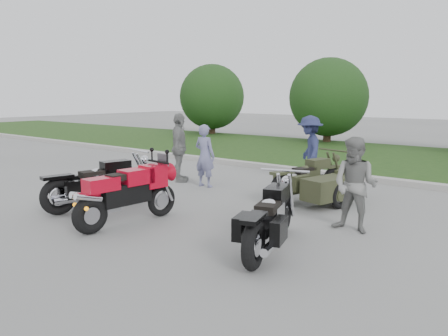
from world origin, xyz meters
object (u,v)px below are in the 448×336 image
Objects in this scene: cruiser_right at (270,221)px; person_denim at (310,150)px; person_grey at (355,185)px; person_back at (179,148)px; person_stripe at (205,156)px; cruiser_sidecar at (320,185)px; cruiser_left at (97,185)px; sportbike_red at (126,192)px.

person_denim is (-1.91, 4.92, 0.43)m from cruiser_right.
person_back reaches higher than person_grey.
person_back is at bearing -8.14° from person_stripe.
cruiser_right is at bearing -15.38° from person_denim.
cruiser_sidecar is 4.08m from person_back.
person_back reaches higher than person_denim.
person_grey is (0.61, 1.70, 0.34)m from cruiser_right.
cruiser_sidecar is (3.39, 3.19, -0.07)m from cruiser_left.
cruiser_right is at bearing -158.74° from person_back.
cruiser_left reaches higher than cruiser_right.
person_grey is (4.71, 1.76, 0.32)m from cruiser_left.
person_denim is at bearing 86.42° from sportbike_red.
cruiser_left is 1.54× the size of person_stripe.
cruiser_sidecar is at bearing -3.02° from person_denim.
sportbike_red reaches higher than cruiser_left.
person_stripe is at bearing 125.40° from cruiser_right.
cruiser_right reaches higher than cruiser_sidecar.
cruiser_sidecar is at bearing 86.12° from cruiser_right.
person_stripe is (0.30, 3.01, 0.30)m from cruiser_left.
cruiser_left is 5.46m from person_denim.
person_stripe reaches higher than sportbike_red.
cruiser_sidecar is (2.01, 3.57, -0.18)m from sportbike_red.
person_stripe is 0.98m from person_back.
sportbike_red is 1.18× the size of person_back.
person_grey is at bearing 1.44° from person_denim.
person_denim is (-2.51, 3.22, 0.08)m from person_grey.
person_stripe is (-1.07, 3.39, 0.19)m from sportbike_red.
cruiser_left is at bearing 155.86° from person_back.
person_stripe reaches higher than cruiser_sidecar.
person_back is at bearing 167.47° from person_grey.
person_denim is (-1.19, 1.80, 0.48)m from cruiser_sidecar.
sportbike_red is 1.33× the size of person_grey.
cruiser_sidecar is 1.40× the size of person_grey.
cruiser_sidecar is 1.24× the size of person_back.
sportbike_red is 3.56m from person_stripe.
cruiser_right is 1.02× the size of cruiser_sidecar.
person_grey is at bearing -33.10° from cruiser_sidecar.
sportbike_red is 2.77m from cruiser_right.
person_back reaches higher than cruiser_left.
cruiser_right is at bearing -63.13° from cruiser_sidecar.
person_stripe reaches higher than cruiser_right.
cruiser_left is 1.34× the size of person_back.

